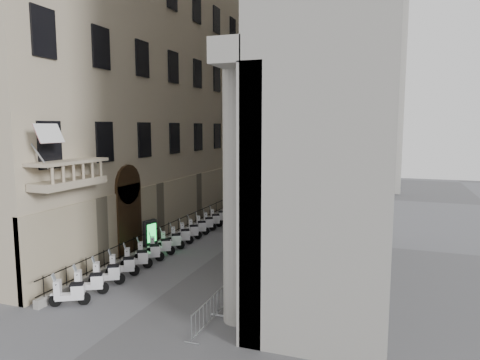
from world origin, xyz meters
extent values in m
cube|color=#B7A98C|center=(-7.50, 22.00, 17.00)|extent=(5.00, 36.00, 34.00)
cube|color=beige|center=(0.00, 48.00, 15.00)|extent=(22.00, 10.00, 30.00)
cylinder|color=white|center=(-2.64, 28.07, 1.08)|extent=(0.06, 0.06, 2.16)
cylinder|color=white|center=(0.10, 28.07, 1.08)|extent=(0.06, 0.06, 2.16)
cylinder|color=white|center=(-2.64, 30.82, 1.08)|extent=(0.06, 0.06, 2.16)
cylinder|color=white|center=(0.10, 30.82, 1.08)|extent=(0.06, 0.06, 2.16)
cube|color=silver|center=(-1.27, 29.44, 2.20)|extent=(2.94, 2.94, 0.12)
cone|color=silver|center=(-1.27, 29.44, 2.69)|extent=(3.92, 3.92, 0.98)
cylinder|color=#96999E|center=(-3.64, 26.70, 3.74)|extent=(0.16, 0.16, 7.49)
cylinder|color=#96999E|center=(-2.52, 26.59, 7.49)|extent=(2.25, 0.34, 0.12)
cube|color=#96999E|center=(-1.50, 26.49, 7.44)|extent=(0.49, 0.25, 0.14)
cube|color=black|center=(-4.20, 13.14, 1.02)|extent=(0.50, 1.00, 2.04)
cube|color=#19E54C|center=(-4.05, 13.10, 1.25)|extent=(0.21, 0.72, 1.13)
imported|color=black|center=(1.53, 30.05, 1.02)|extent=(0.85, 0.69, 2.03)
imported|color=black|center=(1.61, 35.41, 0.85)|extent=(1.04, 0.99, 1.69)
imported|color=black|center=(-0.37, 31.42, 1.01)|extent=(1.15, 1.15, 2.02)
camera|label=1|loc=(9.87, -9.58, 7.84)|focal=32.00mm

